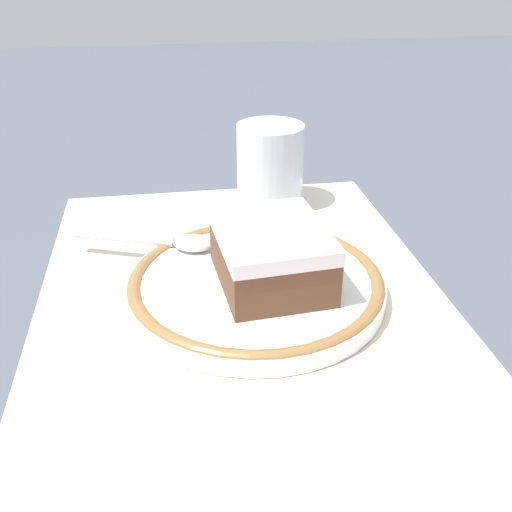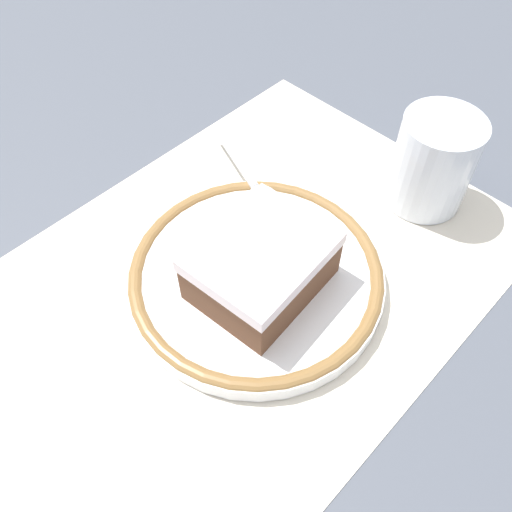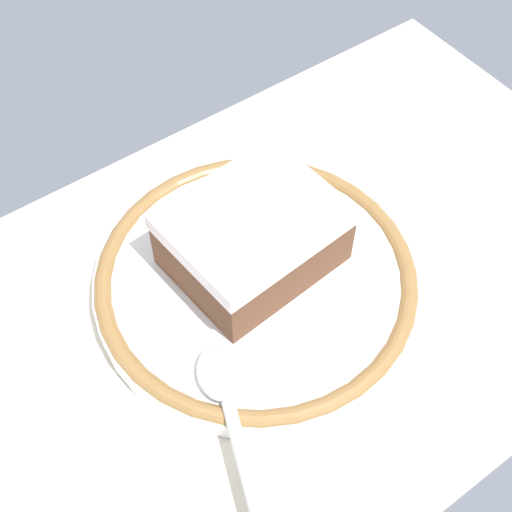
{
  "view_description": "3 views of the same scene",
  "coord_description": "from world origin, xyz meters",
  "px_view_note": "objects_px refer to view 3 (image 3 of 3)",
  "views": [
    {
      "loc": [
        0.35,
        -0.05,
        0.25
      ],
      "look_at": [
        -0.03,
        0.01,
        0.04
      ],
      "focal_mm": 41.04,
      "sensor_mm": 36.0,
      "label": 1
    },
    {
      "loc": [
        0.15,
        0.18,
        0.35
      ],
      "look_at": [
        -0.03,
        0.01,
        0.04
      ],
      "focal_mm": 37.84,
      "sensor_mm": 36.0,
      "label": 2
    },
    {
      "loc": [
        -0.17,
        -0.19,
        0.38
      ],
      "look_at": [
        -0.03,
        0.01,
        0.04
      ],
      "focal_mm": 50.97,
      "sensor_mm": 36.0,
      "label": 3
    }
  ],
  "objects_px": {
    "cake_slice": "(253,237)",
    "napkin": "(449,155)",
    "plate": "(256,280)",
    "spoon": "(230,408)"
  },
  "relations": [
    {
      "from": "napkin",
      "to": "spoon",
      "type": "bearing_deg",
      "value": -162.56
    },
    {
      "from": "plate",
      "to": "spoon",
      "type": "bearing_deg",
      "value": -134.52
    },
    {
      "from": "plate",
      "to": "napkin",
      "type": "relative_size",
      "value": 1.86
    },
    {
      "from": "cake_slice",
      "to": "spoon",
      "type": "xyz_separation_m",
      "value": [
        -0.07,
        -0.08,
        -0.02
      ]
    },
    {
      "from": "plate",
      "to": "napkin",
      "type": "bearing_deg",
      "value": 3.71
    },
    {
      "from": "cake_slice",
      "to": "napkin",
      "type": "bearing_deg",
      "value": 0.26
    },
    {
      "from": "cake_slice",
      "to": "napkin",
      "type": "relative_size",
      "value": 0.96
    },
    {
      "from": "plate",
      "to": "napkin",
      "type": "height_order",
      "value": "plate"
    },
    {
      "from": "spoon",
      "to": "napkin",
      "type": "height_order",
      "value": "spoon"
    },
    {
      "from": "plate",
      "to": "spoon",
      "type": "relative_size",
      "value": 1.62
    }
  ]
}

